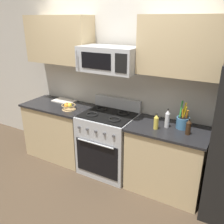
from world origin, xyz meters
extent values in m
plane|color=#473828|center=(0.00, 0.00, 0.00)|extent=(16.00, 16.00, 0.00)
cube|color=beige|center=(0.00, 1.04, 1.30)|extent=(8.00, 0.10, 2.60)
cube|color=tan|center=(-0.94, 0.66, 0.44)|extent=(1.05, 0.59, 0.88)
cube|color=black|center=(-0.94, 0.66, 0.90)|extent=(1.09, 0.63, 0.03)
cube|color=#B2B5BA|center=(0.00, 0.66, 0.46)|extent=(0.76, 0.63, 0.91)
cube|color=black|center=(0.00, 0.34, 0.36)|extent=(0.67, 0.01, 0.51)
cylinder|color=#B2B5BA|center=(0.00, 0.31, 0.62)|extent=(0.57, 0.02, 0.02)
cube|color=black|center=(0.00, 0.66, 0.92)|extent=(0.73, 0.57, 0.02)
cube|color=#B2B5BA|center=(0.00, 0.94, 1.00)|extent=(0.76, 0.06, 0.18)
torus|color=black|center=(-0.18, 0.53, 0.93)|extent=(0.17, 0.17, 0.02)
torus|color=black|center=(0.18, 0.53, 0.93)|extent=(0.17, 0.17, 0.02)
torus|color=black|center=(-0.18, 0.79, 0.93)|extent=(0.17, 0.17, 0.02)
torus|color=black|center=(0.18, 0.79, 0.93)|extent=(0.17, 0.17, 0.02)
cylinder|color=#4C4C51|center=(-0.27, 0.33, 0.79)|extent=(0.04, 0.02, 0.04)
cylinder|color=#4C4C51|center=(-0.14, 0.33, 0.79)|extent=(0.04, 0.02, 0.04)
cylinder|color=#4C4C51|center=(0.00, 0.33, 0.79)|extent=(0.04, 0.02, 0.04)
cylinder|color=#4C4C51|center=(0.14, 0.33, 0.79)|extent=(0.04, 0.02, 0.04)
cylinder|color=#4C4C51|center=(0.27, 0.33, 0.79)|extent=(0.04, 0.02, 0.04)
cube|color=tan|center=(0.89, 0.66, 0.44)|extent=(0.96, 0.59, 0.88)
cube|color=black|center=(0.89, 0.66, 0.90)|extent=(1.00, 0.63, 0.03)
cube|color=#B2B5BA|center=(0.00, 0.69, 1.70)|extent=(0.79, 0.40, 0.33)
cube|color=black|center=(-0.07, 0.49, 1.70)|extent=(0.44, 0.01, 0.21)
cube|color=black|center=(0.29, 0.49, 1.70)|extent=(0.16, 0.01, 0.23)
cylinder|color=#B2B5BA|center=(-0.36, 0.46, 1.70)|extent=(0.02, 0.02, 0.23)
cube|color=tan|center=(-0.94, 0.82, 1.90)|extent=(1.08, 0.34, 0.69)
cube|color=tan|center=(0.90, 0.82, 1.90)|extent=(0.99, 0.34, 0.69)
cylinder|color=teal|center=(1.03, 0.75, 0.98)|extent=(0.16, 0.16, 0.14)
cylinder|color=black|center=(1.03, 0.75, 0.99)|extent=(0.13, 0.13, 0.12)
cylinder|color=orange|center=(1.03, 0.74, 1.05)|extent=(0.04, 0.02, 0.22)
cylinder|color=yellow|center=(1.01, 0.80, 1.09)|extent=(0.07, 0.04, 0.30)
cylinder|color=olive|center=(1.05, 0.76, 1.09)|extent=(0.02, 0.05, 0.30)
cylinder|color=orange|center=(1.07, 0.77, 1.05)|extent=(0.04, 0.07, 0.22)
cylinder|color=yellow|center=(1.03, 0.76, 1.07)|extent=(0.07, 0.06, 0.27)
cylinder|color=green|center=(0.99, 0.76, 1.10)|extent=(0.03, 0.09, 0.32)
cone|color=tan|center=(-0.64, 0.58, 0.94)|extent=(0.21, 0.21, 0.07)
torus|color=tan|center=(-0.64, 0.58, 0.98)|extent=(0.21, 0.21, 0.01)
sphere|color=red|center=(-0.65, 0.56, 0.97)|extent=(0.08, 0.08, 0.08)
sphere|color=orange|center=(-0.65, 0.54, 0.97)|extent=(0.08, 0.08, 0.08)
sphere|color=yellow|center=(-0.62, 0.57, 0.97)|extent=(0.08, 0.08, 0.08)
sphere|color=#9EB74C|center=(-0.67, 0.58, 0.97)|extent=(0.08, 0.08, 0.08)
cube|color=silver|center=(-0.95, 0.83, 0.92)|extent=(0.38, 0.23, 0.02)
cylinder|color=silver|center=(0.85, 0.68, 1.00)|extent=(0.06, 0.06, 0.18)
cone|color=silver|center=(0.85, 0.68, 1.12)|extent=(0.05, 0.05, 0.05)
cylinder|color=black|center=(0.85, 0.68, 1.15)|extent=(0.02, 0.02, 0.01)
cylinder|color=gold|center=(0.75, 0.57, 0.99)|extent=(0.06, 0.06, 0.15)
cone|color=gold|center=(0.75, 0.57, 1.08)|extent=(0.05, 0.05, 0.04)
cylinder|color=black|center=(0.75, 0.57, 1.11)|extent=(0.02, 0.02, 0.01)
cylinder|color=#382314|center=(1.13, 0.61, 0.99)|extent=(0.06, 0.06, 0.15)
cone|color=#382314|center=(1.13, 0.61, 1.08)|extent=(0.05, 0.05, 0.04)
cylinder|color=black|center=(1.13, 0.61, 1.11)|extent=(0.02, 0.02, 0.01)
camera|label=1|loc=(1.63, -2.10, 2.21)|focal=38.94mm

